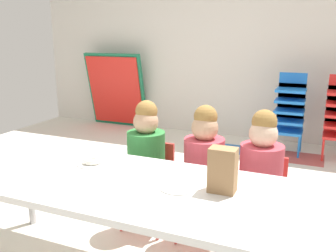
{
  "coord_description": "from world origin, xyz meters",
  "views": [
    {
      "loc": [
        1.05,
        -2.4,
        1.36
      ],
      "look_at": [
        0.28,
        -0.58,
        0.86
      ],
      "focal_mm": 39.66,
      "sensor_mm": 36.0,
      "label": 1
    }
  ],
  "objects_px": {
    "seated_child_far_right": "(261,169)",
    "paper_plate_center_table": "(178,188)",
    "paper_bag_brown": "(223,170)",
    "paper_plate_near_edge": "(93,164)",
    "seated_child_near_camera": "(147,153)",
    "folded_activity_table": "(116,90)",
    "craft_table": "(122,188)",
    "kid_chair_blue_stack": "(290,109)",
    "seated_child_middle_seat": "(204,161)",
    "donut_powdered_on_plate": "(92,160)"
  },
  "relations": [
    {
      "from": "seated_child_far_right",
      "to": "seated_child_near_camera",
      "type": "bearing_deg",
      "value": 180.0
    },
    {
      "from": "seated_child_far_right",
      "to": "paper_plate_near_edge",
      "type": "relative_size",
      "value": 5.1
    },
    {
      "from": "paper_plate_center_table",
      "to": "seated_child_far_right",
      "type": "bearing_deg",
      "value": 62.18
    },
    {
      "from": "craft_table",
      "to": "paper_plate_near_edge",
      "type": "bearing_deg",
      "value": 152.42
    },
    {
      "from": "seated_child_middle_seat",
      "to": "paper_plate_center_table",
      "type": "distance_m",
      "value": 0.6
    },
    {
      "from": "kid_chair_blue_stack",
      "to": "donut_powdered_on_plate",
      "type": "relative_size",
      "value": 8.17
    },
    {
      "from": "seated_child_near_camera",
      "to": "paper_bag_brown",
      "type": "xyz_separation_m",
      "value": [
        0.68,
        -0.54,
        0.17
      ]
    },
    {
      "from": "kid_chair_blue_stack",
      "to": "paper_bag_brown",
      "type": "bearing_deg",
      "value": -91.33
    },
    {
      "from": "kid_chair_blue_stack",
      "to": "folded_activity_table",
      "type": "relative_size",
      "value": 0.85
    },
    {
      "from": "paper_bag_brown",
      "to": "paper_plate_near_edge",
      "type": "xyz_separation_m",
      "value": [
        -0.8,
        0.07,
        -0.11
      ]
    },
    {
      "from": "craft_table",
      "to": "seated_child_far_right",
      "type": "height_order",
      "value": "seated_child_far_right"
    },
    {
      "from": "seated_child_far_right",
      "to": "folded_activity_table",
      "type": "bearing_deg",
      "value": 135.2
    },
    {
      "from": "folded_activity_table",
      "to": "donut_powdered_on_plate",
      "type": "relative_size",
      "value": 9.64
    },
    {
      "from": "seated_child_far_right",
      "to": "paper_plate_near_edge",
      "type": "distance_m",
      "value": 1.02
    },
    {
      "from": "seated_child_near_camera",
      "to": "paper_plate_near_edge",
      "type": "distance_m",
      "value": 0.49
    },
    {
      "from": "paper_plate_near_edge",
      "to": "donut_powdered_on_plate",
      "type": "bearing_deg",
      "value": 0.0
    },
    {
      "from": "paper_bag_brown",
      "to": "folded_activity_table",
      "type": "bearing_deg",
      "value": 128.47
    },
    {
      "from": "seated_child_middle_seat",
      "to": "paper_plate_near_edge",
      "type": "distance_m",
      "value": 0.71
    },
    {
      "from": "seated_child_middle_seat",
      "to": "folded_activity_table",
      "type": "xyz_separation_m",
      "value": [
        -2.16,
        2.51,
        -0.02
      ]
    },
    {
      "from": "seated_child_middle_seat",
      "to": "paper_plate_center_table",
      "type": "relative_size",
      "value": 5.1
    },
    {
      "from": "donut_powdered_on_plate",
      "to": "paper_plate_center_table",
      "type": "bearing_deg",
      "value": -11.9
    },
    {
      "from": "paper_bag_brown",
      "to": "paper_plate_near_edge",
      "type": "bearing_deg",
      "value": 174.74
    },
    {
      "from": "folded_activity_table",
      "to": "paper_bag_brown",
      "type": "relative_size",
      "value": 4.94
    },
    {
      "from": "craft_table",
      "to": "donut_powdered_on_plate",
      "type": "xyz_separation_m",
      "value": [
        -0.28,
        0.14,
        0.07
      ]
    },
    {
      "from": "craft_table",
      "to": "paper_plate_center_table",
      "type": "height_order",
      "value": "paper_plate_center_table"
    },
    {
      "from": "craft_table",
      "to": "folded_activity_table",
      "type": "height_order",
      "value": "folded_activity_table"
    },
    {
      "from": "kid_chair_blue_stack",
      "to": "paper_plate_near_edge",
      "type": "height_order",
      "value": "kid_chair_blue_stack"
    },
    {
      "from": "seated_child_near_camera",
      "to": "paper_bag_brown",
      "type": "height_order",
      "value": "seated_child_near_camera"
    },
    {
      "from": "seated_child_middle_seat",
      "to": "donut_powdered_on_plate",
      "type": "bearing_deg",
      "value": -138.8
    },
    {
      "from": "craft_table",
      "to": "seated_child_near_camera",
      "type": "relative_size",
      "value": 2.26
    },
    {
      "from": "seated_child_near_camera",
      "to": "kid_chair_blue_stack",
      "type": "xyz_separation_m",
      "value": [
        0.74,
        2.19,
        -0.04
      ]
    },
    {
      "from": "seated_child_middle_seat",
      "to": "paper_bag_brown",
      "type": "bearing_deg",
      "value": -64.31
    },
    {
      "from": "seated_child_far_right",
      "to": "paper_plate_center_table",
      "type": "xyz_separation_m",
      "value": [
        -0.31,
        -0.59,
        0.06
      ]
    },
    {
      "from": "folded_activity_table",
      "to": "paper_plate_near_edge",
      "type": "xyz_separation_m",
      "value": [
        1.63,
        -2.98,
        0.08
      ]
    },
    {
      "from": "paper_plate_near_edge",
      "to": "paper_bag_brown",
      "type": "bearing_deg",
      "value": -5.26
    },
    {
      "from": "seated_child_near_camera",
      "to": "paper_plate_center_table",
      "type": "bearing_deg",
      "value": -51.89
    },
    {
      "from": "craft_table",
      "to": "paper_plate_near_edge",
      "type": "height_order",
      "value": "paper_plate_near_edge"
    },
    {
      "from": "donut_powdered_on_plate",
      "to": "seated_child_far_right",
      "type": "bearing_deg",
      "value": 27.56
    },
    {
      "from": "seated_child_near_camera",
      "to": "paper_plate_center_table",
      "type": "relative_size",
      "value": 5.1
    },
    {
      "from": "seated_child_middle_seat",
      "to": "paper_bag_brown",
      "type": "distance_m",
      "value": 0.63
    },
    {
      "from": "seated_child_near_camera",
      "to": "paper_plate_near_edge",
      "type": "relative_size",
      "value": 5.1
    },
    {
      "from": "folded_activity_table",
      "to": "paper_plate_center_table",
      "type": "xyz_separation_m",
      "value": [
        2.21,
        -3.1,
        0.08
      ]
    },
    {
      "from": "seated_child_near_camera",
      "to": "paper_plate_center_table",
      "type": "xyz_separation_m",
      "value": [
        0.46,
        -0.59,
        0.06
      ]
    },
    {
      "from": "paper_plate_center_table",
      "to": "donut_powdered_on_plate",
      "type": "distance_m",
      "value": 0.6
    },
    {
      "from": "seated_child_near_camera",
      "to": "folded_activity_table",
      "type": "relative_size",
      "value": 0.84
    },
    {
      "from": "seated_child_middle_seat",
      "to": "folded_activity_table",
      "type": "bearing_deg",
      "value": 130.77
    },
    {
      "from": "craft_table",
      "to": "seated_child_middle_seat",
      "type": "height_order",
      "value": "seated_child_middle_seat"
    },
    {
      "from": "craft_table",
      "to": "kid_chair_blue_stack",
      "type": "height_order",
      "value": "kid_chair_blue_stack"
    },
    {
      "from": "seated_child_far_right",
      "to": "paper_plate_center_table",
      "type": "bearing_deg",
      "value": -117.82
    },
    {
      "from": "seated_child_near_camera",
      "to": "folded_activity_table",
      "type": "bearing_deg",
      "value": 124.88
    }
  ]
}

